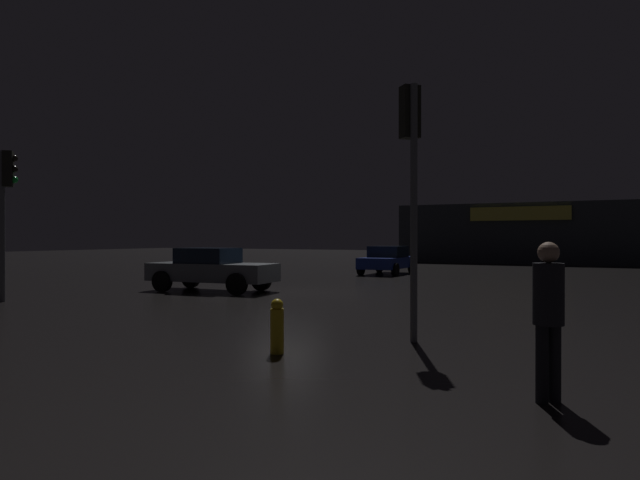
{
  "coord_description": "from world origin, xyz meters",
  "views": [
    {
      "loc": [
        9.51,
        -16.18,
        1.86
      ],
      "look_at": [
        -0.32,
        3.25,
        1.76
      ],
      "focal_mm": 31.32,
      "sensor_mm": 36.0,
      "label": 1
    }
  ],
  "objects_px": {
    "store_building": "(527,234)",
    "car_far": "(387,260)",
    "traffic_signal_main": "(411,154)",
    "traffic_signal_opposite": "(6,197)",
    "car_near": "(211,269)",
    "pedestrian": "(548,308)",
    "fire_hydrant": "(277,326)"
  },
  "relations": [
    {
      "from": "store_building",
      "to": "car_far",
      "type": "relative_size",
      "value": 4.59
    },
    {
      "from": "traffic_signal_main",
      "to": "traffic_signal_opposite",
      "type": "height_order",
      "value": "traffic_signal_main"
    },
    {
      "from": "traffic_signal_opposite",
      "to": "car_far",
      "type": "bearing_deg",
      "value": 71.08
    },
    {
      "from": "store_building",
      "to": "car_near",
      "type": "distance_m",
      "value": 30.77
    },
    {
      "from": "traffic_signal_opposite",
      "to": "pedestrian",
      "type": "xyz_separation_m",
      "value": [
        14.87,
        -3.54,
        -1.98
      ]
    },
    {
      "from": "traffic_signal_main",
      "to": "pedestrian",
      "type": "bearing_deg",
      "value": -49.23
    },
    {
      "from": "store_building",
      "to": "traffic_signal_main",
      "type": "relative_size",
      "value": 3.81
    },
    {
      "from": "fire_hydrant",
      "to": "car_near",
      "type": "bearing_deg",
      "value": 133.36
    },
    {
      "from": "car_far",
      "to": "pedestrian",
      "type": "distance_m",
      "value": 22.08
    },
    {
      "from": "traffic_signal_opposite",
      "to": "fire_hydrant",
      "type": "bearing_deg",
      "value": -13.77
    },
    {
      "from": "traffic_signal_main",
      "to": "car_far",
      "type": "relative_size",
      "value": 1.2
    },
    {
      "from": "traffic_signal_main",
      "to": "car_far",
      "type": "distance_m",
      "value": 18.57
    },
    {
      "from": "traffic_signal_opposite",
      "to": "car_far",
      "type": "xyz_separation_m",
      "value": [
        5.67,
        16.53,
        -2.32
      ]
    },
    {
      "from": "store_building",
      "to": "traffic_signal_opposite",
      "type": "bearing_deg",
      "value": -106.32
    },
    {
      "from": "traffic_signal_main",
      "to": "store_building",
      "type": "bearing_deg",
      "value": 93.25
    },
    {
      "from": "store_building",
      "to": "traffic_signal_opposite",
      "type": "xyz_separation_m",
      "value": [
        -10.3,
        -35.18,
        0.89
      ]
    },
    {
      "from": "car_near",
      "to": "pedestrian",
      "type": "xyz_separation_m",
      "value": [
        11.55,
        -8.78,
        0.29
      ]
    },
    {
      "from": "car_near",
      "to": "fire_hydrant",
      "type": "distance_m",
      "value": 10.84
    },
    {
      "from": "store_building",
      "to": "pedestrian",
      "type": "height_order",
      "value": "store_building"
    },
    {
      "from": "traffic_signal_opposite",
      "to": "car_near",
      "type": "relative_size",
      "value": 0.95
    },
    {
      "from": "car_near",
      "to": "traffic_signal_main",
      "type": "bearing_deg",
      "value": -32.93
    },
    {
      "from": "traffic_signal_opposite",
      "to": "traffic_signal_main",
      "type": "bearing_deg",
      "value": -2.76
    },
    {
      "from": "store_building",
      "to": "car_far",
      "type": "bearing_deg",
      "value": -103.96
    },
    {
      "from": "car_far",
      "to": "car_near",
      "type": "bearing_deg",
      "value": -101.76
    },
    {
      "from": "store_building",
      "to": "fire_hydrant",
      "type": "height_order",
      "value": "store_building"
    },
    {
      "from": "traffic_signal_main",
      "to": "car_near",
      "type": "bearing_deg",
      "value": 147.07
    },
    {
      "from": "car_far",
      "to": "pedestrian",
      "type": "relative_size",
      "value": 2.11
    },
    {
      "from": "fire_hydrant",
      "to": "pedestrian",
      "type": "bearing_deg",
      "value": -12.34
    },
    {
      "from": "car_near",
      "to": "car_far",
      "type": "distance_m",
      "value": 11.53
    },
    {
      "from": "traffic_signal_main",
      "to": "traffic_signal_opposite",
      "type": "relative_size",
      "value": 1.05
    },
    {
      "from": "traffic_signal_main",
      "to": "car_far",
      "type": "height_order",
      "value": "traffic_signal_main"
    },
    {
      "from": "store_building",
      "to": "car_far",
      "type": "distance_m",
      "value": 19.26
    }
  ]
}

